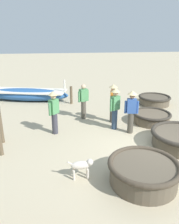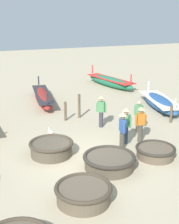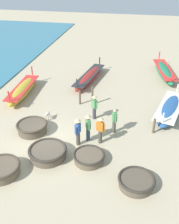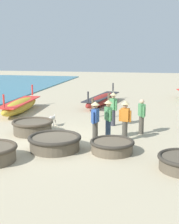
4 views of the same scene
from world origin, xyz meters
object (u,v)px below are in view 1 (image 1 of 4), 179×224
(fisherman_standing_left, at_px, (113,101))
(fisherman_by_coracle, at_px, (54,110))
(dog, at_px, (82,166))
(coracle_front_right, at_px, (154,100))
(fisherman_crouching, at_px, (131,109))
(mooring_post_inland, at_px, (71,95))
(coracle_far_right, at_px, (143,172))
(long_boat_green_hull, at_px, (27,94))
(coracle_front_left, at_px, (151,117))
(mooring_post_shoreline, at_px, (0,125))
(fisherman_standing_right, at_px, (115,106))
(fisherman_hauling, at_px, (83,101))

(fisherman_standing_left, bearing_deg, fisherman_by_coracle, 108.05)
(dog, bearing_deg, coracle_front_right, -38.38)
(fisherman_standing_left, bearing_deg, dog, 154.73)
(fisherman_crouching, xyz_separation_m, mooring_post_inland, (4.10, 1.98, -0.47))
(coracle_front_right, bearing_deg, coracle_far_right, 153.61)
(fisherman_standing_left, xyz_separation_m, mooring_post_inland, (2.93, 1.56, -0.47))
(long_boat_green_hull, height_order, dog, long_boat_green_hull)
(coracle_front_left, xyz_separation_m, fisherman_by_coracle, (-0.49, 4.10, 0.70))
(coracle_front_right, height_order, mooring_post_inland, mooring_post_inland)
(fisherman_standing_left, relative_size, mooring_post_shoreline, 1.23)
(fisherman_standing_right, bearing_deg, mooring_post_inland, 21.96)
(dog, distance_m, mooring_post_inland, 6.63)
(coracle_far_right, xyz_separation_m, fisherman_standing_right, (3.42, -0.14, 0.63))
(fisherman_standing_right, height_order, mooring_post_inland, fisherman_standing_right)
(coracle_front_left, height_order, fisherman_standing_left, fisherman_standing_left)
(fisherman_by_coracle, distance_m, mooring_post_inland, 3.86)
(fisherman_hauling, xyz_separation_m, fisherman_standing_right, (-1.34, -1.08, 0.12))
(coracle_front_left, height_order, long_boat_green_hull, long_boat_green_hull)
(coracle_front_right, bearing_deg, fisherman_crouching, 143.33)
(long_boat_green_hull, bearing_deg, coracle_front_right, -105.01)
(coracle_front_right, height_order, fisherman_crouching, fisherman_crouching)
(coracle_front_left, bearing_deg, coracle_far_right, 153.78)
(coracle_far_right, distance_m, fisherman_by_coracle, 4.05)
(coracle_front_left, distance_m, fisherman_standing_right, 1.92)
(fisherman_crouching, relative_size, mooring_post_inland, 1.73)
(coracle_front_left, height_order, mooring_post_inland, mooring_post_inland)
(fisherman_hauling, height_order, fisherman_by_coracle, fisherman_by_coracle)
(long_boat_green_hull, bearing_deg, fisherman_crouching, -139.09)
(fisherman_by_coracle, height_order, mooring_post_inland, fisherman_by_coracle)
(fisherman_crouching, xyz_separation_m, fisherman_hauling, (1.80, 1.59, -0.12))
(coracle_far_right, distance_m, coracle_front_right, 6.99)
(long_boat_green_hull, distance_m, mooring_post_shoreline, 5.28)
(coracle_far_right, relative_size, coracle_front_left, 1.12)
(fisherman_standing_left, relative_size, fisherman_by_coracle, 1.00)
(long_boat_green_hull, bearing_deg, mooring_post_shoreline, 177.46)
(coracle_far_right, height_order, fisherman_hauling, fisherman_hauling)
(fisherman_standing_left, distance_m, mooring_post_shoreline, 4.48)
(fisherman_crouching, distance_m, fisherman_standing_left, 1.24)
(fisherman_by_coracle, relative_size, fisherman_standing_right, 1.00)
(coracle_far_right, bearing_deg, fisherman_hauling, 11.14)
(coracle_front_left, relative_size, long_boat_green_hull, 0.32)
(fisherman_by_coracle, height_order, mooring_post_shoreline, fisherman_by_coracle)
(mooring_post_inland, bearing_deg, fisherman_by_coracle, 166.60)
(coracle_far_right, height_order, mooring_post_inland, mooring_post_inland)
(coracle_front_left, relative_size, fisherman_standing_left, 0.98)
(fisherman_hauling, bearing_deg, coracle_far_right, -168.86)
(mooring_post_inland, bearing_deg, fisherman_standing_right, -158.04)
(fisherman_standing_right, relative_size, dog, 2.44)
(fisherman_hauling, height_order, mooring_post_inland, fisherman_hauling)
(fisherman_standing_left, bearing_deg, coracle_front_left, -100.66)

